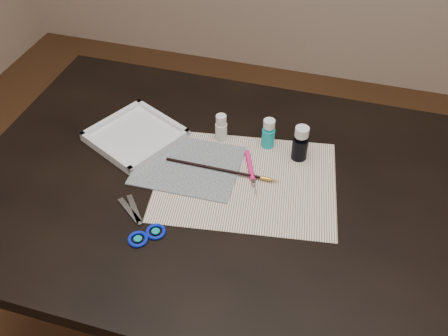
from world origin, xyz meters
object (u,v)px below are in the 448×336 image
(paint_bottle_navy, at_px, (300,143))
(scissors, at_px, (135,220))
(paint_bottle_white, at_px, (221,127))
(paint_bottle_cyan, at_px, (268,133))
(paper, at_px, (246,181))
(palette_tray, at_px, (135,135))
(canvas, at_px, (188,165))

(paint_bottle_navy, distance_m, scissors, 0.46)
(paint_bottle_white, xyz_separation_m, paint_bottle_cyan, (0.13, 0.01, 0.00))
(scissors, bearing_deg, paper, -99.67)
(paint_bottle_navy, distance_m, palette_tray, 0.45)
(paint_bottle_navy, bearing_deg, paint_bottle_cyan, 164.38)
(paint_bottle_white, height_order, palette_tray, paint_bottle_white)
(paint_bottle_white, bearing_deg, palette_tray, -163.58)
(paint_bottle_cyan, relative_size, palette_tray, 0.40)
(paper, relative_size, canvas, 1.70)
(paint_bottle_white, height_order, paint_bottle_navy, paint_bottle_navy)
(paper, relative_size, palette_tray, 2.10)
(paint_bottle_white, bearing_deg, canvas, -111.02)
(scissors, relative_size, palette_tray, 0.84)
(canvas, xyz_separation_m, scissors, (-0.06, -0.21, 0.00))
(paper, bearing_deg, paint_bottle_navy, 47.87)
(paint_bottle_cyan, distance_m, palette_tray, 0.36)
(canvas, distance_m, palette_tray, 0.19)
(canvas, bearing_deg, paper, -3.45)
(paint_bottle_cyan, xyz_separation_m, scissors, (-0.24, -0.35, -0.04))
(paint_bottle_white, distance_m, paint_bottle_navy, 0.22)
(paint_bottle_white, distance_m, paint_bottle_cyan, 0.13)
(paint_bottle_white, bearing_deg, paint_bottle_cyan, 3.26)
(scissors, bearing_deg, canvas, -68.03)
(palette_tray, bearing_deg, paper, -12.57)
(paint_bottle_cyan, bearing_deg, canvas, -142.31)
(paint_bottle_cyan, bearing_deg, paint_bottle_navy, -15.62)
(scissors, height_order, palette_tray, palette_tray)
(scissors, bearing_deg, paint_bottle_navy, -98.02)
(canvas, height_order, paint_bottle_navy, paint_bottle_navy)
(paper, distance_m, paint_bottle_navy, 0.17)
(canvas, height_order, paint_bottle_white, paint_bottle_white)
(paper, height_order, paint_bottle_white, paint_bottle_white)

